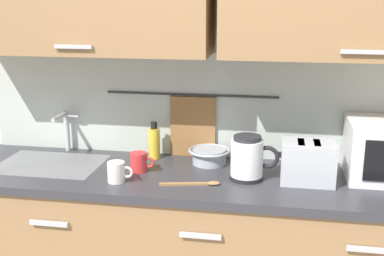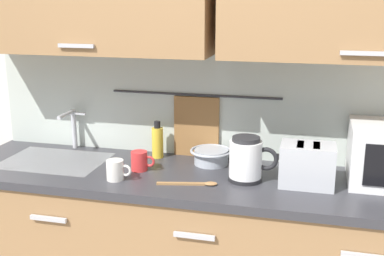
{
  "view_description": "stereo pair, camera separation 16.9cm",
  "coord_description": "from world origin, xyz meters",
  "px_view_note": "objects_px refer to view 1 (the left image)",
  "views": [
    {
      "loc": [
        0.29,
        -1.9,
        1.72
      ],
      "look_at": [
        -0.1,
        0.33,
        1.12
      ],
      "focal_mm": 46.31,
      "sensor_mm": 36.0,
      "label": 1
    },
    {
      "loc": [
        0.46,
        -1.86,
        1.72
      ],
      "look_at": [
        -0.1,
        0.33,
        1.12
      ],
      "focal_mm": 46.31,
      "sensor_mm": 36.0,
      "label": 2
    }
  ],
  "objects_px": {
    "mug_near_sink": "(139,162)",
    "wooden_spoon": "(197,184)",
    "mixing_bowl": "(209,155)",
    "toaster": "(308,162)",
    "electric_kettle": "(248,158)",
    "dish_soap_bottle": "(154,142)",
    "mug_by_kettle": "(117,172)"
  },
  "relations": [
    {
      "from": "dish_soap_bottle",
      "to": "toaster",
      "type": "bearing_deg",
      "value": -15.56
    },
    {
      "from": "mug_near_sink",
      "to": "mug_by_kettle",
      "type": "bearing_deg",
      "value": -112.76
    },
    {
      "from": "wooden_spoon",
      "to": "dish_soap_bottle",
      "type": "bearing_deg",
      "value": 130.06
    },
    {
      "from": "electric_kettle",
      "to": "dish_soap_bottle",
      "type": "height_order",
      "value": "electric_kettle"
    },
    {
      "from": "mug_near_sink",
      "to": "mixing_bowl",
      "type": "bearing_deg",
      "value": 29.09
    },
    {
      "from": "electric_kettle",
      "to": "mug_by_kettle",
      "type": "height_order",
      "value": "electric_kettle"
    },
    {
      "from": "dish_soap_bottle",
      "to": "mug_by_kettle",
      "type": "relative_size",
      "value": 1.63
    },
    {
      "from": "dish_soap_bottle",
      "to": "mug_by_kettle",
      "type": "distance_m",
      "value": 0.38
    },
    {
      "from": "toaster",
      "to": "mug_by_kettle",
      "type": "distance_m",
      "value": 0.87
    },
    {
      "from": "dish_soap_bottle",
      "to": "mixing_bowl",
      "type": "distance_m",
      "value": 0.3
    },
    {
      "from": "toaster",
      "to": "wooden_spoon",
      "type": "bearing_deg",
      "value": -165.85
    },
    {
      "from": "toaster",
      "to": "wooden_spoon",
      "type": "relative_size",
      "value": 0.93
    },
    {
      "from": "mug_by_kettle",
      "to": "wooden_spoon",
      "type": "xyz_separation_m",
      "value": [
        0.37,
        0.03,
        -0.04
      ]
    },
    {
      "from": "mug_near_sink",
      "to": "mixing_bowl",
      "type": "relative_size",
      "value": 0.56
    },
    {
      "from": "mug_near_sink",
      "to": "wooden_spoon",
      "type": "bearing_deg",
      "value": -22.12
    },
    {
      "from": "electric_kettle",
      "to": "mixing_bowl",
      "type": "height_order",
      "value": "electric_kettle"
    },
    {
      "from": "electric_kettle",
      "to": "mug_by_kettle",
      "type": "distance_m",
      "value": 0.61
    },
    {
      "from": "electric_kettle",
      "to": "mug_by_kettle",
      "type": "relative_size",
      "value": 1.89
    },
    {
      "from": "mixing_bowl",
      "to": "mug_by_kettle",
      "type": "distance_m",
      "value": 0.5
    },
    {
      "from": "mug_near_sink",
      "to": "mug_by_kettle",
      "type": "distance_m",
      "value": 0.16
    },
    {
      "from": "dish_soap_bottle",
      "to": "mug_by_kettle",
      "type": "height_order",
      "value": "dish_soap_bottle"
    },
    {
      "from": "mixing_bowl",
      "to": "wooden_spoon",
      "type": "xyz_separation_m",
      "value": [
        -0.01,
        -0.3,
        -0.04
      ]
    },
    {
      "from": "mixing_bowl",
      "to": "dish_soap_bottle",
      "type": "bearing_deg",
      "value": 172.87
    },
    {
      "from": "mug_by_kettle",
      "to": "wooden_spoon",
      "type": "bearing_deg",
      "value": 4.05
    },
    {
      "from": "electric_kettle",
      "to": "dish_soap_bottle",
      "type": "bearing_deg",
      "value": 155.97
    },
    {
      "from": "mixing_bowl",
      "to": "mug_by_kettle",
      "type": "xyz_separation_m",
      "value": [
        -0.38,
        -0.33,
        0.0
      ]
    },
    {
      "from": "toaster",
      "to": "wooden_spoon",
      "type": "height_order",
      "value": "toaster"
    },
    {
      "from": "mug_near_sink",
      "to": "mug_by_kettle",
      "type": "height_order",
      "value": "same"
    },
    {
      "from": "mixing_bowl",
      "to": "wooden_spoon",
      "type": "height_order",
      "value": "mixing_bowl"
    },
    {
      "from": "mug_near_sink",
      "to": "electric_kettle",
      "type": "bearing_deg",
      "value": -1.07
    },
    {
      "from": "electric_kettle",
      "to": "toaster",
      "type": "relative_size",
      "value": 0.89
    },
    {
      "from": "mug_near_sink",
      "to": "dish_soap_bottle",
      "type": "bearing_deg",
      "value": 84.2
    }
  ]
}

